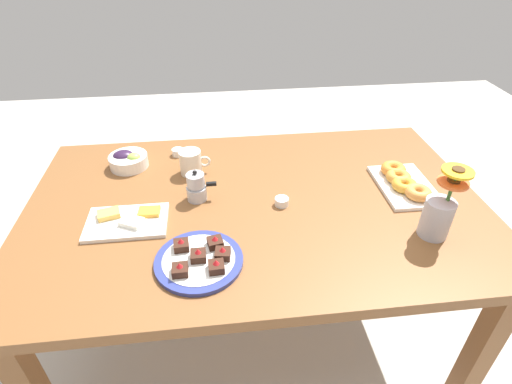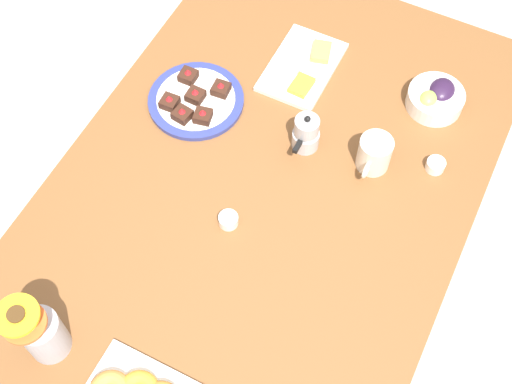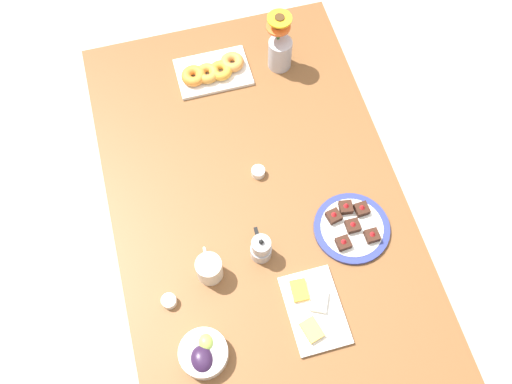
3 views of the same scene
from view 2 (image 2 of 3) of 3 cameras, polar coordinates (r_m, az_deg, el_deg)
The scene contains 10 objects.
ground_plane at distance 2.43m, azimuth 0.00°, elevation -9.37°, with size 6.00×6.00×0.00m, color #B7B2A8.
dining_table at distance 1.83m, azimuth 0.00°, elevation -1.99°, with size 1.60×1.00×0.74m.
coffee_mug at distance 1.80m, azimuth 9.44°, elevation 3.05°, with size 0.12×0.08×0.10m.
grape_bowl at distance 1.96m, azimuth 14.19°, elevation 7.31°, with size 0.15×0.15×0.07m.
cheese_platter at distance 2.00m, azimuth 3.77°, elevation 9.97°, with size 0.26×0.17×0.03m.
jam_cup_honey at distance 1.85m, azimuth 14.17°, elevation 2.11°, with size 0.05×0.05×0.03m.
jam_cup_berry at distance 1.72m, azimuth -2.23°, elevation -2.23°, with size 0.05×0.05×0.03m.
dessert_plate at distance 1.92m, azimuth -4.86°, elevation 7.35°, with size 0.26×0.26×0.05m.
flower_vase at distance 1.59m, azimuth -16.78°, elevation -10.78°, with size 0.11×0.10×0.24m.
moka_pot at distance 1.81m, azimuth 4.02°, elevation 4.68°, with size 0.11×0.07×0.12m.
Camera 2 is at (0.78, 0.39, 2.27)m, focal length 50.00 mm.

